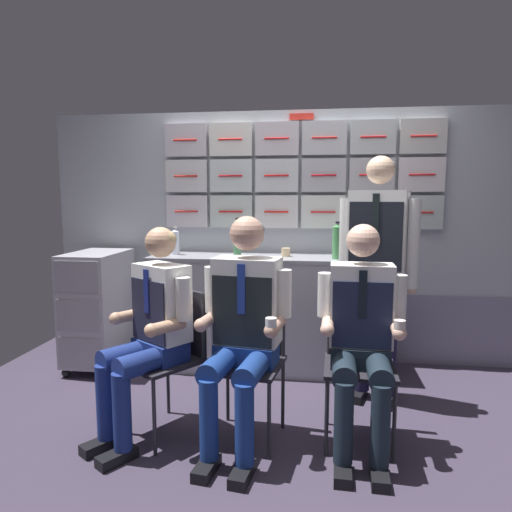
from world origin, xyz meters
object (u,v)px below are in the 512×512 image
at_px(crew_member_standing, 378,257).
at_px(service_trolley, 98,306).
at_px(folding_chair_right, 359,348).
at_px(crew_member_center, 243,320).
at_px(crew_member_right, 362,328).
at_px(folding_chair_left, 173,344).
at_px(paper_cup_tan, 365,255).
at_px(sparkling_bottle_green, 337,241).
at_px(folding_chair_center, 251,346).
at_px(crew_member_left, 150,324).

bearing_deg(crew_member_standing, service_trolley, 170.63).
distance_m(folding_chair_right, crew_member_standing, 0.71).
bearing_deg(crew_member_center, crew_member_right, 3.91).
relative_size(folding_chair_left, paper_cup_tan, 14.70).
bearing_deg(sparkling_bottle_green, service_trolley, -178.46).
bearing_deg(folding_chair_center, sparkling_bottle_green, 61.00).
bearing_deg(service_trolley, crew_member_center, -37.29).
bearing_deg(crew_member_right, service_trolley, 153.55).
bearing_deg(folding_chair_left, crew_member_right, -4.88).
height_order(folding_chair_left, crew_member_standing, crew_member_standing).
bearing_deg(sparkling_bottle_green, crew_member_standing, -58.68).
height_order(crew_member_center, crew_member_standing, crew_member_standing).
height_order(folding_chair_right, crew_member_right, crew_member_right).
height_order(folding_chair_right, crew_member_standing, crew_member_standing).
bearing_deg(crew_member_standing, sparkling_bottle_green, 121.32).
relative_size(folding_chair_right, crew_member_standing, 0.51).
distance_m(crew_member_left, crew_member_right, 1.21).
xyz_separation_m(crew_member_standing, paper_cup_tan, (-0.04, 0.45, -0.04)).
height_order(service_trolley, crew_member_standing, crew_member_standing).
height_order(folding_chair_right, paper_cup_tan, paper_cup_tan).
distance_m(crew_member_center, sparkling_bottle_green, 1.31).
relative_size(service_trolley, crew_member_right, 0.76).
bearing_deg(service_trolley, crew_member_right, -26.45).
bearing_deg(sparkling_bottle_green, crew_member_center, -116.40).
bearing_deg(crew_member_right, sparkling_bottle_green, 95.22).
relative_size(folding_chair_left, crew_member_right, 0.68).
relative_size(service_trolley, sparkling_bottle_green, 3.33).
relative_size(crew_member_center, paper_cup_tan, 22.49).
relative_size(crew_member_left, paper_cup_tan, 21.36).
bearing_deg(crew_member_center, paper_cup_tan, 56.17).
height_order(service_trolley, crew_member_center, crew_member_center).
bearing_deg(folding_chair_left, paper_cup_tan, 39.57).
bearing_deg(crew_member_standing, folding_chair_center, -145.26).
xyz_separation_m(service_trolley, crew_member_center, (1.41, -1.07, 0.22)).
bearing_deg(crew_member_left, folding_chair_left, 55.03).
distance_m(service_trolley, crew_member_left, 1.38).
distance_m(service_trolley, paper_cup_tan, 2.24).
bearing_deg(crew_member_left, folding_chair_right, 9.37).
relative_size(service_trolley, crew_member_center, 0.74).
height_order(service_trolley, crew_member_right, crew_member_right).
xyz_separation_m(folding_chair_center, sparkling_bottle_green, (0.54, 0.97, 0.55)).
relative_size(service_trolley, crew_member_standing, 0.57).
bearing_deg(paper_cup_tan, crew_member_right, -96.06).
distance_m(service_trolley, folding_chair_right, 2.25).
height_order(crew_member_center, sparkling_bottle_green, crew_member_center).
height_order(folding_chair_right, sparkling_bottle_green, sparkling_bottle_green).
height_order(folding_chair_center, paper_cup_tan, paper_cup_tan).
xyz_separation_m(crew_member_center, crew_member_right, (0.66, 0.05, -0.03)).
bearing_deg(sparkling_bottle_green, folding_chair_left, -135.81).
xyz_separation_m(service_trolley, folding_chair_center, (1.43, -0.92, 0.02)).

